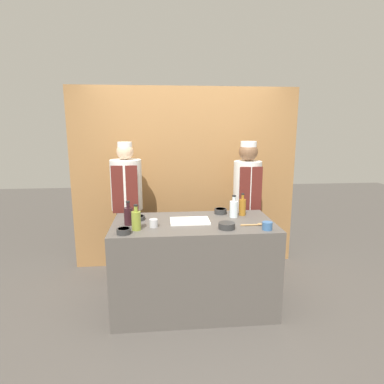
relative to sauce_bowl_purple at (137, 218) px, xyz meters
name	(u,v)px	position (x,y,z in m)	size (l,w,h in m)	color
ground_plane	(193,305)	(0.58, -0.14, -0.96)	(14.00, 14.00, 0.00)	#4C4742
cabinet_wall	(185,178)	(0.58, 1.05, 0.24)	(3.00, 0.18, 2.40)	olive
counter	(193,265)	(0.58, -0.14, -0.49)	(1.64, 0.83, 0.94)	#514C47
sauce_bowl_purple	(137,218)	(0.00, 0.00, 0.00)	(0.16, 0.16, 0.04)	#2D2D2D
sauce_bowl_orange	(227,225)	(0.87, -0.38, 0.01)	(0.16, 0.16, 0.06)	#2D2D2D
sauce_bowl_yellow	(124,231)	(-0.09, -0.44, 0.01)	(0.13, 0.13, 0.05)	#2D2D2D
sauce_bowl_green	(221,211)	(0.91, 0.15, 0.01)	(0.14, 0.14, 0.06)	#2D2D2D
cutting_board	(190,221)	(0.54, -0.13, -0.01)	(0.40, 0.26, 0.02)	white
bottle_oil	(136,220)	(0.01, -0.34, 0.07)	(0.09, 0.09, 0.25)	olive
bottle_amber	(242,207)	(1.13, 0.07, 0.07)	(0.07, 0.07, 0.25)	#9E661E
bottle_clear	(234,209)	(1.02, 0.00, 0.07)	(0.09, 0.09, 0.24)	silver
bottle_wine	(128,216)	(-0.07, -0.17, 0.07)	(0.09, 0.09, 0.24)	black
cup_steel	(154,223)	(0.17, -0.26, 0.02)	(0.08, 0.08, 0.08)	#B7B7BC
cup_blue	(267,226)	(1.25, -0.45, 0.02)	(0.10, 0.10, 0.08)	#386093
wooden_spoon	(254,225)	(1.16, -0.31, -0.01)	(0.22, 0.04, 0.02)	#B2844C
chef_left	(127,208)	(-0.16, 0.57, -0.03)	(0.37, 0.37, 1.72)	#28282D
chef_right	(247,204)	(1.32, 0.57, -0.02)	(0.34, 0.34, 1.72)	#28282D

